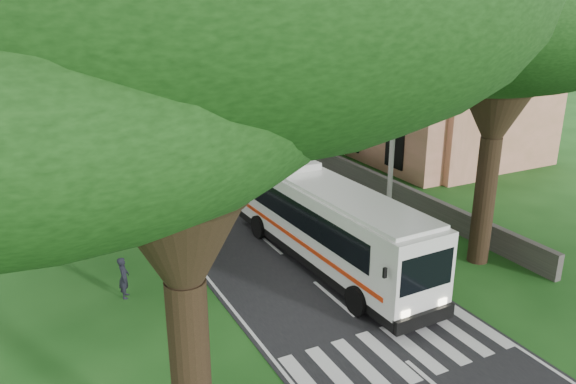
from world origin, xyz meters
name	(u,v)px	position (x,y,z in m)	size (l,w,h in m)	color
ground	(363,324)	(0.00, 0.00, 0.00)	(140.00, 140.00, 0.00)	#164313
road	(170,158)	(0.00, 25.00, 0.01)	(8.00, 120.00, 0.04)	black
crosswalk	(397,354)	(0.00, -2.00, 0.00)	(8.00, 3.00, 0.01)	silver
property_wall	(285,140)	(9.00, 24.00, 0.60)	(0.35, 50.00, 1.20)	#383533
church	(399,82)	(17.86, 21.55, 4.91)	(14.00, 24.00, 11.60)	tan
pole_near	(392,155)	(5.50, 6.00, 4.18)	(1.60, 0.24, 8.00)	gray
pole_mid	(233,94)	(5.50, 26.00, 4.18)	(1.60, 0.24, 8.00)	gray
pole_far	(163,68)	(5.50, 46.00, 4.18)	(1.60, 0.24, 8.00)	gray
tree_l_near	(167,8)	(-7.50, -4.00, 10.87)	(13.02, 13.02, 13.79)	black
tree_l_mida	(50,9)	(-8.00, 12.00, 10.68)	(12.95, 12.95, 13.58)	black
tree_l_midb	(32,1)	(-7.50, 30.00, 10.95)	(13.55, 13.55, 13.96)	black
tree_r_mida	(299,10)	(8.00, 20.00, 10.41)	(16.29, 16.29, 13.93)	black
tree_r_far	(162,6)	(8.50, 56.00, 10.42)	(14.43, 14.43, 13.58)	black
coach_bus	(326,221)	(1.32, 4.92, 1.99)	(3.29, 12.60, 3.69)	white
distant_car_a	(118,115)	(-0.80, 39.71, 0.72)	(1.62, 4.04, 1.38)	silver
distant_car_b	(80,103)	(-3.00, 48.70, 0.64)	(1.29, 3.71, 1.22)	navy
pedestrian	(124,278)	(-7.16, 5.86, 0.84)	(0.62, 0.40, 1.69)	black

